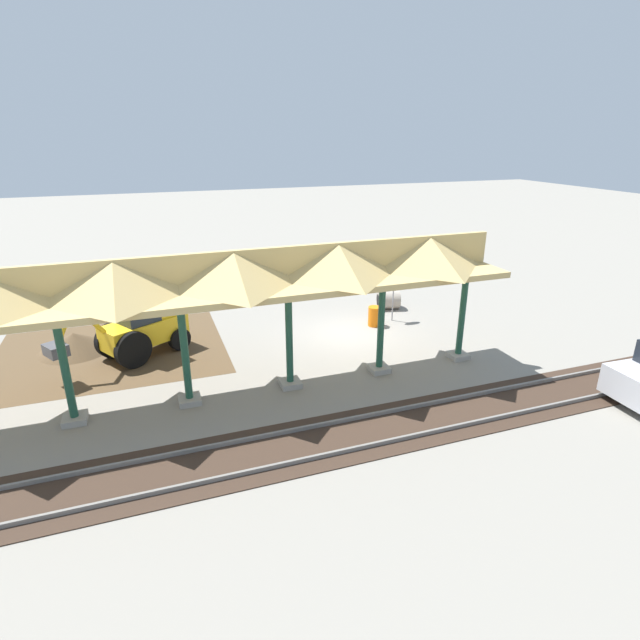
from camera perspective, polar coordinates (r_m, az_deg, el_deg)
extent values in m
plane|color=gray|center=(21.77, 3.43, -1.60)|extent=(120.00, 120.00, 0.00)
cube|color=brown|center=(21.64, -22.72, -3.39)|extent=(8.72, 7.00, 0.01)
cube|color=#9E998E|center=(20.16, 15.47, -3.93)|extent=(0.70, 0.70, 0.20)
cylinder|color=#1E4C38|center=(19.54, 15.94, 0.62)|extent=(0.24, 0.24, 3.60)
cube|color=#9E998E|center=(18.53, 6.75, -5.53)|extent=(0.70, 0.70, 0.20)
cylinder|color=#1E4C38|center=(17.85, 6.98, -0.62)|extent=(0.24, 0.24, 3.60)
cube|color=#9E998E|center=(17.41, -3.42, -7.23)|extent=(0.70, 0.70, 0.20)
cylinder|color=#1E4C38|center=(16.68, -3.54, -2.06)|extent=(0.24, 0.24, 3.60)
cube|color=#9E998E|center=(16.91, -14.66, -8.83)|extent=(0.70, 0.70, 0.20)
cylinder|color=#1E4C38|center=(16.16, -15.19, -3.56)|extent=(0.24, 0.24, 3.60)
cube|color=#9E998E|center=(17.08, -26.20, -10.11)|extent=(0.70, 0.70, 0.20)
cylinder|color=#1E4C38|center=(16.34, -27.13, -4.94)|extent=(0.24, 0.24, 3.60)
cube|color=tan|center=(15.50, -15.84, 2.86)|extent=(21.58, 3.20, 0.20)
cube|color=tan|center=(15.32, -16.08, 5.18)|extent=(21.58, 0.20, 1.10)
pyramid|color=tan|center=(17.91, 12.25, 7.68)|extent=(3.06, 3.20, 1.10)
pyramid|color=tan|center=(16.41, 2.00, 6.96)|extent=(3.06, 3.20, 1.10)
pyramid|color=tan|center=(15.51, -9.81, 5.87)|extent=(3.06, 3.20, 1.10)
pyramid|color=tan|center=(15.33, -22.41, 4.42)|extent=(3.06, 3.20, 1.10)
cube|color=slate|center=(16.58, 12.34, -9.34)|extent=(60.00, 0.08, 0.15)
cube|color=slate|center=(15.57, 15.14, -11.74)|extent=(60.00, 0.08, 0.15)
cube|color=#38281E|center=(16.09, 13.68, -10.69)|extent=(60.00, 2.58, 0.03)
cylinder|color=gray|center=(23.19, 8.34, 2.33)|extent=(0.06, 0.06, 2.05)
cylinder|color=red|center=(22.95, 8.44, 4.31)|extent=(0.75, 0.17, 0.76)
cube|color=yellow|center=(20.62, -19.40, -1.19)|extent=(3.42, 2.75, 0.90)
cube|color=#1E262D|center=(20.15, -20.26, 1.69)|extent=(1.71, 1.67, 1.40)
cube|color=yellow|center=(20.88, -17.26, 1.39)|extent=(1.55, 1.53, 0.50)
cylinder|color=black|center=(20.89, -22.56, -2.14)|extent=(1.36, 0.97, 1.40)
cylinder|color=black|center=(19.71, -20.56, -3.20)|extent=(1.36, 0.97, 1.40)
cylinder|color=black|center=(21.85, -17.74, -1.24)|extent=(0.93, 0.72, 0.90)
cylinder|color=black|center=(20.82, -15.76, -2.11)|extent=(0.93, 0.72, 0.90)
cylinder|color=yellow|center=(19.38, -24.91, 0.14)|extent=(1.01, 0.70, 1.41)
cylinder|color=yellow|center=(19.08, -27.19, -0.72)|extent=(0.91, 0.63, 1.50)
cube|color=#47474C|center=(19.18, -27.95, -3.04)|extent=(0.92, 0.99, 0.40)
cone|color=brown|center=(22.38, -26.12, -3.15)|extent=(5.55, 5.55, 1.51)
cylinder|color=#9E9384|center=(24.97, 7.83, 2.30)|extent=(1.24, 1.13, 0.90)
cylinder|color=black|center=(24.86, 6.64, 2.27)|extent=(0.16, 0.57, 0.58)
cylinder|color=black|center=(19.35, 30.80, -6.69)|extent=(0.61, 0.22, 0.60)
cylinder|color=orange|center=(22.64, 6.22, 0.43)|extent=(0.56, 0.56, 0.90)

